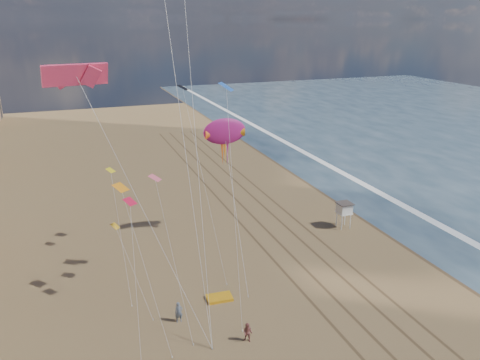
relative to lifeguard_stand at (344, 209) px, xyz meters
name	(u,v)px	position (x,y,z in m)	size (l,w,h in m)	color
wet_sand	(351,193)	(8.12, 10.51, -2.62)	(260.00, 260.00, 0.00)	#42301E
foam	(374,190)	(12.32, 10.51, -2.62)	(260.00, 260.00, 0.00)	white
tracks	(283,235)	(-8.33, 0.51, -2.62)	(7.68, 120.00, 0.01)	brown
lifeguard_stand	(344,209)	(0.00, 0.00, 0.00)	(1.89, 1.89, 3.41)	white
grounded_kite	(219,298)	(-20.18, -10.11, -2.49)	(2.45, 1.56, 0.28)	orange
show_kite	(225,132)	(-14.95, 3.37, 10.55)	(4.83, 7.65, 18.85)	#A4196C
kite_flyer_a	(179,312)	(-24.65, -12.25, -1.65)	(0.71, 0.47, 1.96)	slate
kite_flyer_b	(248,333)	(-19.89, -16.93, -1.75)	(0.85, 0.66, 1.75)	#9A544E
small_kites	(154,155)	(-24.63, -4.47, 10.79)	(11.58, 12.87, 15.69)	yellow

